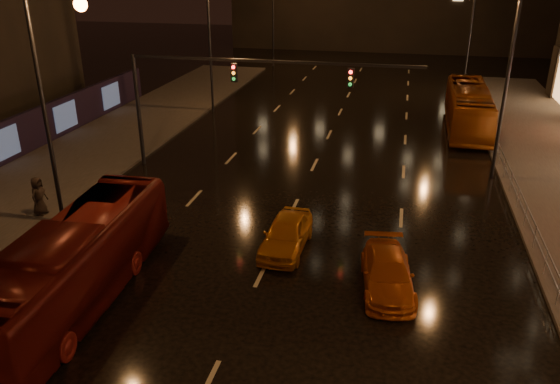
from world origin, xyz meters
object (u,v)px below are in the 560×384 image
bus_curb (468,108)px  taxi_far (387,273)px  bus_red (75,264)px  taxi_near (286,234)px  pedestrian_c (39,196)px

bus_curb → taxi_far: 21.77m
bus_red → taxi_far: size_ratio=2.50×
bus_red → taxi_near: bus_red is taller
taxi_far → pedestrian_c: 15.80m
bus_red → pedestrian_c: 7.84m
taxi_far → pedestrian_c: (-15.60, 2.47, 0.43)m
bus_curb → pedestrian_c: size_ratio=6.06×
bus_curb → taxi_near: bearing=-112.6°
taxi_near → taxi_far: bearing=-24.5°
taxi_far → bus_curb: bearing=70.6°
pedestrian_c → bus_curb: bearing=-44.7°
pedestrian_c → taxi_far: bearing=-97.0°
taxi_near → pedestrian_c: 11.52m
bus_curb → pedestrian_c: (-20.00, -18.83, -0.46)m
taxi_near → pedestrian_c: pedestrian_c is taller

